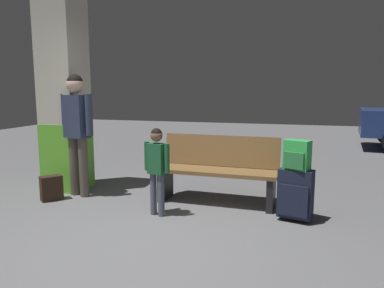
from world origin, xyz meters
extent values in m
cube|color=slate|center=(0.00, 4.00, -0.05)|extent=(18.00, 18.00, 0.10)
cube|color=#66C633|center=(-1.88, 1.82, 0.50)|extent=(0.57, 0.57, 1.00)
cube|color=beige|center=(-1.88, 1.82, 1.97)|extent=(0.56, 0.56, 1.94)
cube|color=brown|center=(0.46, 1.68, 0.44)|extent=(1.61, 0.50, 0.05)
cube|color=brown|center=(0.47, 1.93, 0.68)|extent=(1.60, 0.17, 0.42)
cube|color=black|center=(-0.26, 1.71, 0.21)|extent=(0.09, 0.40, 0.41)
cube|color=black|center=(1.18, 1.66, 0.21)|extent=(0.09, 0.40, 0.41)
cube|color=#191E33|center=(1.47, 1.31, 0.32)|extent=(0.42, 0.29, 0.56)
cube|color=#191E33|center=(1.45, 1.20, 0.26)|extent=(0.34, 0.11, 0.36)
cube|color=#A5A5AA|center=(1.49, 1.39, 0.59)|extent=(0.14, 0.06, 0.02)
cylinder|color=black|center=(1.34, 1.43, 0.02)|extent=(0.03, 0.05, 0.04)
cylinder|color=black|center=(1.65, 1.35, 0.02)|extent=(0.03, 0.05, 0.04)
cube|color=green|center=(1.47, 1.31, 0.77)|extent=(0.32, 0.25, 0.34)
cube|color=#2B773A|center=(1.44, 1.22, 0.72)|extent=(0.22, 0.11, 0.19)
cylinder|color=black|center=(1.47, 1.31, 0.93)|extent=(0.06, 0.04, 0.02)
cylinder|color=#4C5160|center=(-0.07, 1.03, 0.26)|extent=(0.08, 0.08, 0.51)
cylinder|color=#4C5160|center=(-0.18, 1.06, 0.26)|extent=(0.08, 0.08, 0.51)
cube|color=#1E5933|center=(-0.12, 1.05, 0.70)|extent=(0.24, 0.18, 0.36)
cylinder|color=#1E5933|center=(0.02, 1.00, 0.72)|extent=(0.06, 0.06, 0.35)
cylinder|color=#1E5933|center=(-0.27, 1.09, 0.72)|extent=(0.06, 0.06, 0.35)
sphere|color=brown|center=(-0.12, 1.05, 0.97)|extent=(0.15, 0.15, 0.15)
sphere|color=black|center=(-0.12, 1.05, 0.99)|extent=(0.13, 0.13, 0.13)
cylinder|color=#E5D84C|center=(-0.17, 1.17, 0.72)|extent=(0.06, 0.06, 0.10)
cylinder|color=red|center=(-0.17, 1.17, 0.79)|extent=(0.01, 0.01, 0.06)
cylinder|color=brown|center=(-1.41, 1.50, 0.42)|extent=(0.13, 0.13, 0.84)
cylinder|color=brown|center=(-1.59, 1.55, 0.42)|extent=(0.13, 0.13, 0.84)
cube|color=#2D3851|center=(-1.50, 1.53, 1.13)|extent=(0.38, 0.28, 0.59)
cylinder|color=#2D3851|center=(-1.26, 1.46, 1.16)|extent=(0.10, 0.10, 0.56)
cylinder|color=#2D3851|center=(-1.73, 1.59, 1.16)|extent=(0.10, 0.10, 0.56)
sphere|color=beige|center=(-1.50, 1.53, 1.57)|extent=(0.24, 0.24, 0.24)
sphere|color=black|center=(-1.50, 1.53, 1.60)|extent=(0.22, 0.22, 0.22)
cube|color=black|center=(-1.74, 1.22, 0.17)|extent=(0.30, 0.32, 0.34)
cube|color=#423328|center=(-1.81, 1.28, 0.12)|extent=(0.17, 0.20, 0.19)
cylinder|color=black|center=(-1.74, 1.22, 0.33)|extent=(0.06, 0.06, 0.02)
camera|label=1|loc=(1.47, -3.01, 1.53)|focal=34.86mm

